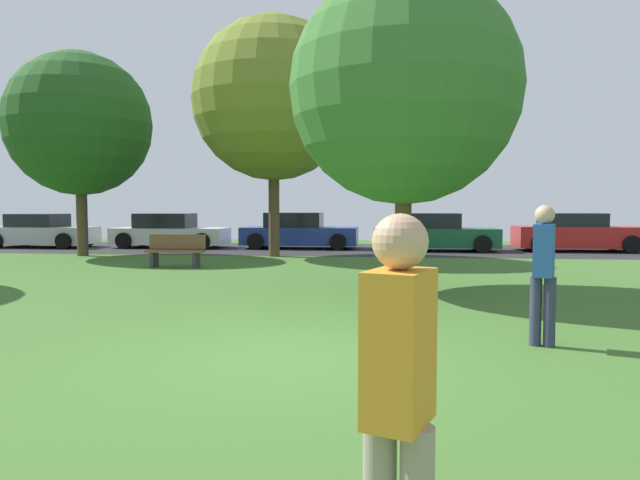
{
  "coord_description": "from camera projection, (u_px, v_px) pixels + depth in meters",
  "views": [
    {
      "loc": [
        1.1,
        -6.26,
        1.71
      ],
      "look_at": [
        0.0,
        3.16,
        1.14
      ],
      "focal_mm": 32.38,
      "sensor_mm": 36.0,
      "label": 1
    }
  ],
  "objects": [
    {
      "name": "person_thrower",
      "position": [
        544.0,
        268.0,
        6.95
      ],
      "size": [
        0.32,
        0.38,
        1.71
      ],
      "rotation": [
        0.0,
        0.0,
        -1.93
      ],
      "color": "#2D334C",
      "rests_on": "ground_plane"
    },
    {
      "name": "parked_car_green",
      "position": [
        434.0,
        234.0,
        21.66
      ],
      "size": [
        4.57,
        2.0,
        1.42
      ],
      "color": "#195633",
      "rests_on": "ground_plane"
    },
    {
      "name": "birch_tree_lone",
      "position": [
        273.0,
        99.0,
        19.03
      ],
      "size": [
        5.37,
        5.37,
        7.9
      ],
      "color": "brown",
      "rests_on": "ground_plane"
    },
    {
      "name": "road_strip",
      "position": [
        358.0,
        249.0,
        22.3
      ],
      "size": [
        44.0,
        6.4,
        0.01
      ],
      "primitive_type": "cube",
      "color": "#28282B",
      "rests_on": "ground_plane"
    },
    {
      "name": "person_catcher",
      "position": [
        399.0,
        400.0,
        2.32
      ],
      "size": [
        0.32,
        0.38,
        1.68
      ],
      "rotation": [
        0.0,
        0.0,
        1.21
      ],
      "color": "gray",
      "rests_on": "ground_plane"
    },
    {
      "name": "maple_tree_near",
      "position": [
        79.0,
        124.0,
        19.31
      ],
      "size": [
        4.78,
        4.78,
        6.82
      ],
      "color": "brown",
      "rests_on": "ground_plane"
    },
    {
      "name": "parked_car_red",
      "position": [
        576.0,
        234.0,
        21.46
      ],
      "size": [
        4.49,
        2.03,
        1.42
      ],
      "color": "#B21E1E",
      "rests_on": "ground_plane"
    },
    {
      "name": "parked_car_silver",
      "position": [
        42.0,
        232.0,
        23.45
      ],
      "size": [
        4.09,
        2.03,
        1.36
      ],
      "color": "#B7B7BC",
      "rests_on": "ground_plane"
    },
    {
      "name": "parked_car_blue",
      "position": [
        299.0,
        232.0,
        22.86
      ],
      "size": [
        4.54,
        2.0,
        1.42
      ],
      "color": "#233893",
      "rests_on": "ground_plane"
    },
    {
      "name": "ground_plane",
      "position": [
        287.0,
        359.0,
        6.44
      ],
      "size": [
        44.0,
        44.0,
        0.0
      ],
      "primitive_type": "plane",
      "color": "#3D6628"
    },
    {
      "name": "park_bench",
      "position": [
        176.0,
        251.0,
        15.89
      ],
      "size": [
        1.6,
        0.45,
        0.9
      ],
      "rotation": [
        0.0,
        0.0,
        3.14
      ],
      "color": "brown",
      "rests_on": "ground_plane"
    },
    {
      "name": "oak_tree_left",
      "position": [
        404.0,
        89.0,
        11.37
      ],
      "size": [
        4.56,
        4.56,
        6.29
      ],
      "color": "brown",
      "rests_on": "ground_plane"
    },
    {
      "name": "parked_car_white",
      "position": [
        169.0,
        232.0,
        23.27
      ],
      "size": [
        4.53,
        1.95,
        1.38
      ],
      "color": "white",
      "rests_on": "ground_plane"
    },
    {
      "name": "street_lamp_post",
      "position": [
        85.0,
        189.0,
        19.44
      ],
      "size": [
        0.14,
        0.14,
        4.5
      ],
      "primitive_type": "cylinder",
      "color": "#2D2D33",
      "rests_on": "ground_plane"
    }
  ]
}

